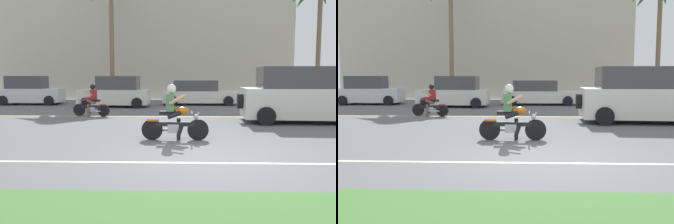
% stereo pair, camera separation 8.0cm
% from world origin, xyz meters
% --- Properties ---
extents(ground, '(56.00, 30.00, 0.04)m').
position_xyz_m(ground, '(0.00, 3.00, -0.02)').
color(ground, slate).
extents(lane_line_near, '(50.40, 0.12, 0.01)m').
position_xyz_m(lane_line_near, '(0.00, -0.30, 0.00)').
color(lane_line_near, silver).
rests_on(lane_line_near, ground).
extents(lane_line_far, '(50.40, 0.12, 0.01)m').
position_xyz_m(lane_line_far, '(0.00, 7.66, 0.00)').
color(lane_line_far, yellow).
rests_on(lane_line_far, ground).
extents(motorcyclist, '(1.78, 0.58, 1.49)m').
position_xyz_m(motorcyclist, '(-0.81, 2.19, 0.63)').
color(motorcyclist, black).
rests_on(motorcyclist, ground).
extents(suv_nearby, '(5.13, 2.51, 2.02)m').
position_xyz_m(suv_nearby, '(4.06, 6.05, 0.98)').
color(suv_nearby, white).
rests_on(suv_nearby, ground).
extents(parked_car_0, '(3.71, 1.92, 1.68)m').
position_xyz_m(parked_car_0, '(-9.58, 13.73, 0.78)').
color(parked_car_0, silver).
rests_on(parked_car_0, ground).
extents(parked_car_1, '(3.84, 1.99, 1.68)m').
position_xyz_m(parked_car_1, '(-4.20, 12.25, 0.78)').
color(parked_car_1, white).
rests_on(parked_car_1, ground).
extents(parked_car_2, '(4.37, 1.85, 1.42)m').
position_xyz_m(parked_car_2, '(0.39, 13.84, 0.67)').
color(parked_car_2, white).
rests_on(parked_car_2, ground).
extents(motorcyclist_distant, '(1.60, 0.56, 1.35)m').
position_xyz_m(motorcyclist_distant, '(-4.39, 7.66, 0.57)').
color(motorcyclist_distant, black).
rests_on(motorcyclist_distant, ground).
extents(building_far, '(21.52, 4.00, 8.75)m').
position_xyz_m(building_far, '(-3.29, 21.00, 4.38)').
color(building_far, beige).
rests_on(building_far, ground).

